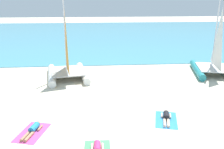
{
  "coord_description": "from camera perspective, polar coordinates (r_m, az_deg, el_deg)",
  "views": [
    {
      "loc": [
        -1.25,
        -10.12,
        6.12
      ],
      "look_at": [
        0.0,
        5.38,
        1.2
      ],
      "focal_mm": 39.43,
      "sensor_mm": 36.0,
      "label": 1
    }
  ],
  "objects": [
    {
      "name": "towel_right",
      "position": [
        13.32,
        12.43,
        -10.21
      ],
      "size": [
        1.55,
        2.12,
        0.01
      ],
      "primitive_type": "cube",
      "rotation": [
        0.0,
        0.0,
        -0.26
      ],
      "color": "#338CD8",
      "rests_on": "ground"
    },
    {
      "name": "ocean_water",
      "position": [
        42.55,
        -2.92,
        9.29
      ],
      "size": [
        120.0,
        40.0,
        0.05
      ],
      "primitive_type": "cube",
      "color": "#4C9EB7",
      "rests_on": "ground"
    },
    {
      "name": "sailboat_white",
      "position": [
        19.57,
        -10.33,
        1.83
      ],
      "size": [
        3.73,
        5.13,
        6.13
      ],
      "rotation": [
        0.0,
        0.0,
        0.16
      ],
      "color": "white",
      "rests_on": "ground"
    },
    {
      "name": "towel_left",
      "position": [
        12.51,
        -17.99,
        -12.67
      ],
      "size": [
        1.55,
        2.12,
        0.01
      ],
      "primitive_type": "cube",
      "rotation": [
        0.0,
        0.0,
        -0.26
      ],
      "color": "#D84C99",
      "rests_on": "ground"
    },
    {
      "name": "sunbather_right",
      "position": [
        13.33,
        12.46,
        -9.6
      ],
      "size": [
        0.78,
        1.55,
        0.3
      ],
      "rotation": [
        0.0,
        0.0,
        -0.26
      ],
      "color": "black",
      "rests_on": "towel_right"
    },
    {
      "name": "ground_plane",
      "position": [
        21.07,
        -1.01,
        0.66
      ],
      "size": [
        120.0,
        120.0,
        0.0
      ],
      "primitive_type": "plane",
      "color": "beige"
    },
    {
      "name": "sunbather_left",
      "position": [
        12.5,
        -17.9,
        -12.02
      ],
      "size": [
        0.78,
        1.55,
        0.3
      ],
      "rotation": [
        0.0,
        0.0,
        -0.26
      ],
      "color": "#268CCC",
      "rests_on": "towel_left"
    },
    {
      "name": "sailboat_teal",
      "position": [
        21.89,
        22.56,
        2.44
      ],
      "size": [
        4.02,
        5.3,
        6.17
      ],
      "rotation": [
        0.0,
        0.0,
        -0.23
      ],
      "color": "teal",
      "rests_on": "ground"
    }
  ]
}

